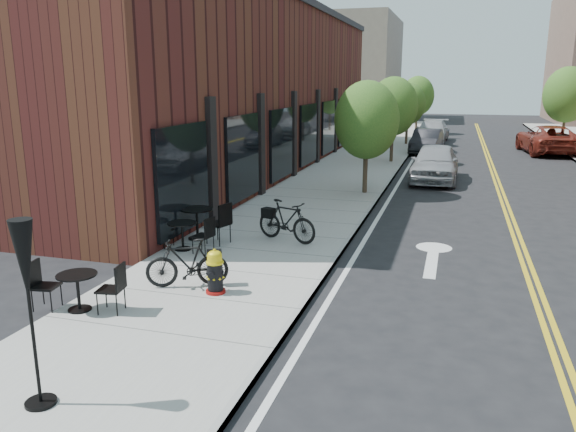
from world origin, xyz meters
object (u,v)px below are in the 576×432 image
(fire_hydrant, at_px, (215,272))
(parked_car_c, at_px, (432,131))
(parked_car_a, at_px, (435,163))
(parked_car_far, at_px, (548,139))
(bicycle_right, at_px, (287,221))
(bicycle_left, at_px, (187,263))
(bistro_set_b, at_px, (182,232))
(bistro_set_a, at_px, (78,287))
(parked_car_b, at_px, (427,141))
(bistro_set_c, at_px, (197,219))
(patio_umbrella, at_px, (26,275))

(fire_hydrant, relative_size, parked_car_c, 0.17)
(parked_car_a, height_order, parked_car_far, parked_car_far)
(bicycle_right, bearing_deg, bicycle_left, -175.14)
(parked_car_c, bearing_deg, bistro_set_b, -95.89)
(bistro_set_a, bearing_deg, parked_car_b, 70.05)
(fire_hydrant, height_order, bistro_set_a, bistro_set_a)
(bistro_set_c, distance_m, parked_car_far, 23.94)
(fire_hydrant, xyz_separation_m, parked_car_c, (2.51, 29.03, 0.18))
(bicycle_right, relative_size, bistro_set_b, 1.05)
(patio_umbrella, bearing_deg, bicycle_left, 91.37)
(bicycle_left, bearing_deg, parked_car_a, 139.43)
(bistro_set_b, xyz_separation_m, parked_car_c, (4.33, 26.76, 0.15))
(bicycle_left, relative_size, parked_car_far, 0.28)
(fire_hydrant, bearing_deg, parked_car_b, 69.65)
(bistro_set_a, height_order, parked_car_b, parked_car_b)
(bistro_set_c, bearing_deg, bicycle_left, -50.45)
(parked_car_far, bearing_deg, patio_umbrella, 65.49)
(fire_hydrant, height_order, bistro_set_b, same)
(parked_car_far, bearing_deg, bistro_set_c, 57.04)
(bicycle_right, distance_m, bistro_set_b, 2.49)
(patio_umbrella, bearing_deg, bistro_set_b, 101.58)
(fire_hydrant, relative_size, bistro_set_a, 0.53)
(parked_car_c, bearing_deg, bicycle_left, -92.92)
(parked_car_far, bearing_deg, bicycle_left, 62.46)
(bistro_set_a, xyz_separation_m, parked_car_a, (5.19, 15.28, 0.20))
(fire_hydrant, relative_size, bicycle_right, 0.50)
(bicycle_right, distance_m, parked_car_a, 10.68)
(bicycle_left, height_order, bistro_set_c, bistro_set_c)
(bistro_set_b, height_order, patio_umbrella, patio_umbrella)
(bicycle_right, relative_size, patio_umbrella, 0.73)
(bistro_set_a, bearing_deg, parked_car_c, 72.17)
(bicycle_right, xyz_separation_m, bistro_set_a, (-2.15, -5.04, -0.08))
(parked_car_a, relative_size, parked_car_far, 0.78)
(fire_hydrant, relative_size, bicycle_left, 0.54)
(bistro_set_c, bearing_deg, patio_umbrella, -62.16)
(fire_hydrant, xyz_separation_m, patio_umbrella, (-0.54, -3.96, 1.25))
(parked_car_a, bearing_deg, bistro_set_a, -107.56)
(fire_hydrant, distance_m, bistro_set_b, 2.91)
(bistro_set_a, distance_m, parked_car_b, 24.51)
(bistro_set_b, distance_m, parked_car_c, 27.10)
(bicycle_left, relative_size, bistro_set_b, 0.97)
(fire_hydrant, height_order, parked_car_far, parked_car_far)
(bicycle_left, height_order, bicycle_right, bicycle_right)
(parked_car_b, distance_m, parked_car_far, 6.62)
(patio_umbrella, height_order, parked_car_a, patio_umbrella)
(bistro_set_c, height_order, parked_car_c, parked_car_c)
(bicycle_right, bearing_deg, fire_hydrant, -164.76)
(fire_hydrant, height_order, parked_car_b, parked_car_b)
(bicycle_left, xyz_separation_m, bistro_set_a, (-1.25, -1.56, -0.04))
(patio_umbrella, relative_size, parked_car_b, 0.57)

